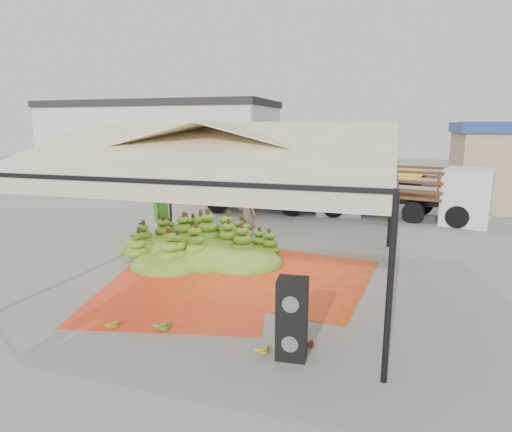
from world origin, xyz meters
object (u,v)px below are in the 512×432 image
(speaker_stack, at_px, (292,319))
(truck_right, at_px, (413,186))
(vendor, at_px, (247,217))
(truck_left, at_px, (288,179))
(banana_heap, at_px, (199,237))

(speaker_stack, xyz_separation_m, truck_right, (2.46, 12.74, 0.68))
(vendor, bearing_deg, truck_left, -82.77)
(banana_heap, distance_m, truck_left, 7.94)
(vendor, height_order, truck_left, truck_left)
(speaker_stack, bearing_deg, truck_right, 74.12)
(banana_heap, relative_size, truck_left, 0.78)
(speaker_stack, height_order, truck_left, truck_left)
(vendor, xyz_separation_m, truck_left, (0.01, 6.05, 0.58))
(speaker_stack, height_order, truck_right, truck_right)
(truck_left, height_order, truck_right, truck_left)
(vendor, bearing_deg, truck_right, -124.53)
(vendor, xyz_separation_m, truck_right, (5.48, 6.12, 0.45))
(truck_left, bearing_deg, banana_heap, -104.13)
(banana_heap, distance_m, truck_right, 10.21)
(banana_heap, distance_m, speaker_stack, 6.24)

